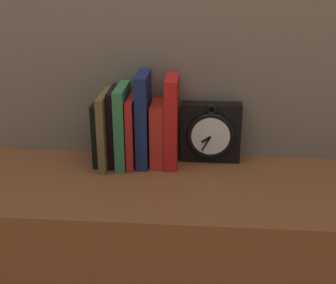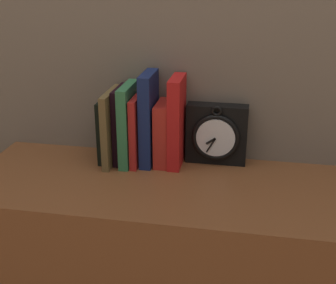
{
  "view_description": "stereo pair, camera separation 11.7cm",
  "coord_description": "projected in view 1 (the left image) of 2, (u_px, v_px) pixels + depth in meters",
  "views": [
    {
      "loc": [
        0.09,
        -1.08,
        1.29
      ],
      "look_at": [
        0.0,
        0.0,
        0.85
      ],
      "focal_mm": 50.0,
      "sensor_mm": 36.0,
      "label": 1
    },
    {
      "loc": [
        0.2,
        -1.07,
        1.29
      ],
      "look_at": [
        0.0,
        0.0,
        0.85
      ],
      "focal_mm": 50.0,
      "sensor_mm": 36.0,
      "label": 2
    }
  ],
  "objects": [
    {
      "name": "book_slot5_navy",
      "position": [
        143.0,
        120.0,
        1.29
      ],
      "size": [
        0.03,
        0.12,
        0.26
      ],
      "color": "navy",
      "rests_on": "bookshelf"
    },
    {
      "name": "book_slot6_red",
      "position": [
        158.0,
        133.0,
        1.31
      ],
      "size": [
        0.04,
        0.11,
        0.18
      ],
      "color": "red",
      "rests_on": "bookshelf"
    },
    {
      "name": "book_slot2_black",
      "position": [
        114.0,
        126.0,
        1.31
      ],
      "size": [
        0.02,
        0.12,
        0.22
      ],
      "color": "black",
      "rests_on": "bookshelf"
    },
    {
      "name": "book_slot3_green",
      "position": [
        123.0,
        126.0,
        1.29
      ],
      "size": [
        0.03,
        0.14,
        0.23
      ],
      "color": "#317445",
      "rests_on": "bookshelf"
    },
    {
      "name": "book_slot7_red",
      "position": [
        173.0,
        122.0,
        1.29
      ],
      "size": [
        0.03,
        0.12,
        0.25
      ],
      "color": "red",
      "rests_on": "bookshelf"
    },
    {
      "name": "book_slot1_brown",
      "position": [
        106.0,
        129.0,
        1.29
      ],
      "size": [
        0.02,
        0.15,
        0.21
      ],
      "color": "brown",
      "rests_on": "bookshelf"
    },
    {
      "name": "clock",
      "position": [
        211.0,
        133.0,
        1.32
      ],
      "size": [
        0.17,
        0.06,
        0.18
      ],
      "color": "black",
      "rests_on": "bookshelf"
    },
    {
      "name": "book_slot0_black",
      "position": [
        100.0,
        132.0,
        1.32
      ],
      "size": [
        0.02,
        0.12,
        0.18
      ],
      "color": "black",
      "rests_on": "bookshelf"
    },
    {
      "name": "book_slot4_red",
      "position": [
        132.0,
        131.0,
        1.3
      ],
      "size": [
        0.02,
        0.13,
        0.2
      ],
      "color": "#AE1F1C",
      "rests_on": "bookshelf"
    }
  ]
}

